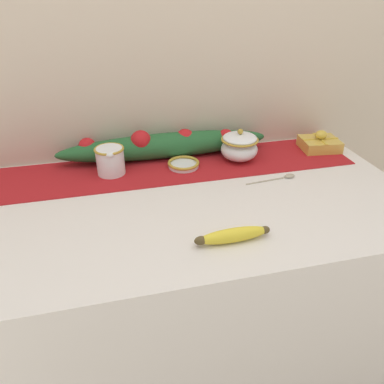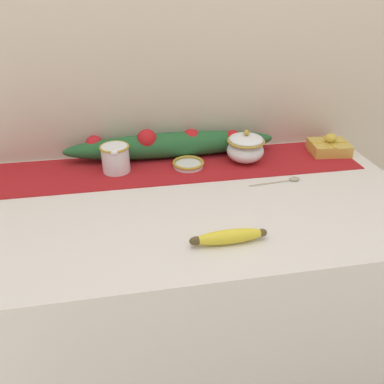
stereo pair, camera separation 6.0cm
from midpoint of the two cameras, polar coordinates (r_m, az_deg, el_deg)
ground_plane at (r=1.77m, az=0.32°, el=-27.10°), size 12.00×12.00×0.00m
countertop at (r=1.41m, az=0.37°, el=-17.07°), size 1.40×0.72×0.90m
back_wall at (r=1.36m, az=-2.55°, el=18.00°), size 2.20×0.04×2.40m
table_runner at (r=1.31m, az=-1.31°, el=3.87°), size 1.29×0.26×0.00m
cream_pitcher at (r=1.28m, az=-10.28°, el=5.21°), size 0.10×0.11×0.10m
sugar_bowl at (r=1.35m, az=9.42°, el=6.69°), size 0.13×0.13×0.12m
small_dish at (r=1.30m, az=0.75°, el=4.29°), size 0.11×0.11×0.02m
banana at (r=0.94m, az=7.45°, el=-6.82°), size 0.20×0.04×0.04m
spoon at (r=1.27m, az=16.06°, el=1.80°), size 0.18×0.03×0.01m
gift_box at (r=1.51m, az=21.24°, el=6.45°), size 0.15×0.13×0.07m
poinsettia_garland at (r=1.37m, az=-1.96°, el=7.28°), size 0.77×0.10×0.11m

